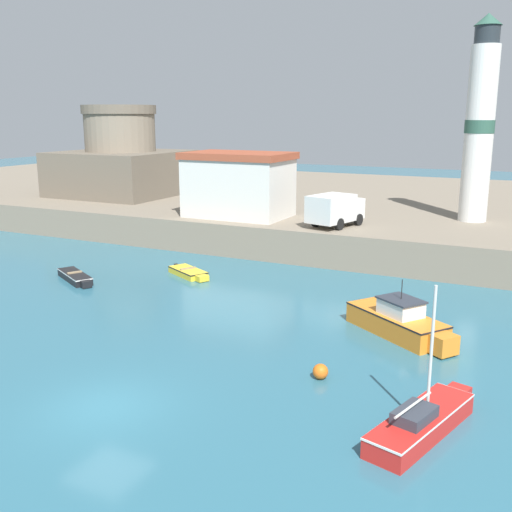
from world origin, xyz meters
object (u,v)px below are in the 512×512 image
Objects in this scene: fortress at (121,163)px; dinghy_black_0 at (75,277)px; sailboat_red_4 at (422,421)px; mooring_buoy at (320,371)px; dinghy_yellow_1 at (189,272)px; harbor_shed_near_wharf at (239,184)px; truck_on_quay at (335,209)px; motorboat_orange_2 at (399,322)px; lighthouse at (480,124)px.

dinghy_black_0 is at bearing -58.84° from fortress.
mooring_buoy is at bearing 150.99° from sailboat_red_4.
harbor_shed_near_wharf reaches higher than dinghy_yellow_1.
truck_on_quay reaches higher than dinghy_black_0.
dinghy_black_0 is at bearing 160.31° from mooring_buoy.
mooring_buoy is at bearing -19.69° from dinghy_black_0.
fortress is at bearing 158.13° from harbor_shed_near_wharf.
dinghy_yellow_1 is 0.74× the size of truck_on_quay.
dinghy_black_0 is 0.36× the size of fortress.
mooring_buoy is (-1.57, -5.94, -0.34)m from motorboat_orange_2.
motorboat_orange_2 is 0.40× the size of lighthouse.
truck_on_quay is at bearing -17.01° from fortress.
dinghy_yellow_1 is 0.45× the size of harbor_shed_near_wharf.
dinghy_yellow_1 is 21.05m from sailboat_red_4.
truck_on_quay is at bearing 120.46° from motorboat_orange_2.
fortress is at bearing 121.16° from dinghy_black_0.
truck_on_quay is at bearing 45.20° from dinghy_black_0.
dinghy_black_0 is at bearing -107.84° from harbor_shed_near_wharf.
motorboat_orange_2 is (19.57, -0.51, 0.39)m from dinghy_black_0.
mooring_buoy is 26.82m from lighthouse.
sailboat_red_4 reaches higher than mooring_buoy.
mooring_buoy is at bearing -72.43° from truck_on_quay.
dinghy_yellow_1 is 0.62× the size of motorboat_orange_2.
sailboat_red_4 is (16.73, -12.77, 0.21)m from dinghy_yellow_1.
harbor_shed_near_wharf is at bearing 173.59° from truck_on_quay.
sailboat_red_4 is at bearing -50.50° from harbor_shed_near_wharf.
truck_on_quay is at bearing 107.57° from mooring_buoy.
harbor_shed_near_wharf is (-16.00, -5.70, -4.44)m from lighthouse.
harbor_shed_near_wharf is at bearing -21.87° from fortress.
sailboat_red_4 reaches higher than dinghy_black_0.
lighthouse is at bearing 88.10° from motorboat_orange_2.
lighthouse is at bearing 19.61° from harbor_shed_near_wharf.
fortress reaches higher than truck_on_quay.
fortress reaches higher than mooring_buoy.
motorboat_orange_2 is 1.01× the size of sailboat_red_4.
lighthouse is (0.64, 19.29, 8.49)m from motorboat_orange_2.
harbor_shed_near_wharf is at bearing -160.39° from lighthouse.
sailboat_red_4 reaches higher than motorboat_orange_2.
harbor_shed_near_wharf is at bearing 72.16° from dinghy_black_0.
mooring_buoy is 39.82m from fortress.
harbor_shed_near_wharf is (-1.30, 9.09, 4.46)m from dinghy_yellow_1.
lighthouse is at bearing 94.20° from sailboat_red_4.
fortress reaches higher than dinghy_black_0.
sailboat_red_4 is (2.66, -8.28, -0.21)m from motorboat_orange_2.
mooring_buoy is at bearing -39.84° from dinghy_yellow_1.
mooring_buoy is at bearing -54.75° from harbor_shed_near_wharf.
truck_on_quay is (-5.90, 18.63, 3.21)m from mooring_buoy.
motorboat_orange_2 is 1.19× the size of truck_on_quay.
sailboat_red_4 is at bearing -72.17° from motorboat_orange_2.
sailboat_red_4 is at bearing -85.80° from lighthouse.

